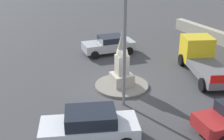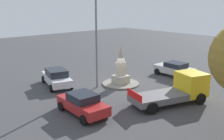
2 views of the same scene
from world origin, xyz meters
name	(u,v)px [view 1 (image 1 of 2)]	position (x,y,z in m)	size (l,w,h in m)	color
ground_plane	(122,86)	(0.00, 0.00, 0.00)	(80.00, 80.00, 0.00)	#424244
traffic_island	(122,85)	(0.00, 0.00, 0.07)	(3.35, 3.35, 0.14)	gray
monument	(122,63)	(0.00, 0.00, 1.57)	(1.23, 1.23, 3.50)	#B2AA99
streetlamp	(125,15)	(2.12, -0.82, 5.00)	(2.97, 0.28, 8.44)	slate
car_silver_near_island	(109,44)	(-6.04, 1.57, 0.75)	(2.13, 4.20, 1.44)	#B7BABF
car_white_passing	(90,126)	(4.54, -3.58, 0.79)	(2.85, 4.66, 1.54)	silver
truck_yellow_parked_left	(202,58)	(-0.09, 6.11, 1.02)	(6.19, 3.68, 2.19)	yellow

